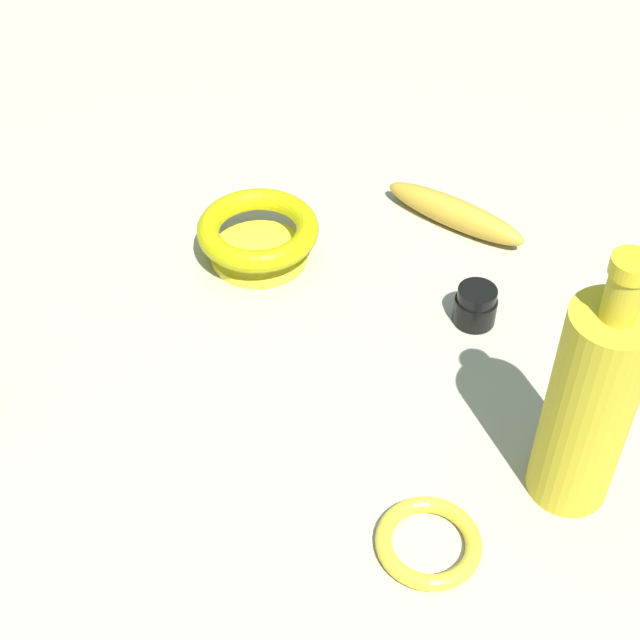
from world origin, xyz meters
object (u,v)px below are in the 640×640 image
Objects in this scene: nail_polish_jar at (476,306)px; bottle_tall at (592,401)px; bowl at (258,234)px; banana at (452,212)px; bangle at (429,542)px.

bottle_tall is at bearing 143.72° from nail_polish_jar.
banana is (-0.15, -0.19, -0.02)m from bowl.
bangle is at bearing 150.59° from bowl.
bowl reaches higher than nail_polish_jar.
banana is (0.11, -0.13, -0.00)m from nail_polish_jar.
bottle_tall reaches higher than nail_polish_jar.
bangle is (-0.12, 0.27, -0.01)m from nail_polish_jar.
bowl is 0.75× the size of banana.
banana is at bearing -49.67° from nail_polish_jar.
bowl is at bearing -29.41° from bangle.
bottle_tall is at bearing 137.07° from banana.
bangle is at bearing 118.61° from banana.
banana is at bearing -42.04° from bottle_tall.
bottle_tall reaches higher than bangle.
bottle_tall reaches higher than banana.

